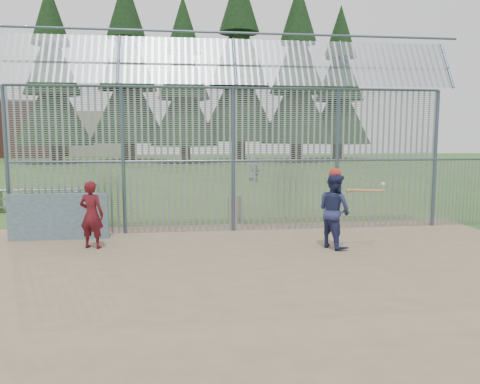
{
  "coord_description": "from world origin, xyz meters",
  "views": [
    {
      "loc": [
        -1.46,
        -9.46,
        2.68
      ],
      "look_at": [
        0.0,
        2.0,
        1.3
      ],
      "focal_mm": 35.0,
      "sensor_mm": 36.0,
      "label": 1
    }
  ],
  "objects": [
    {
      "name": "ground",
      "position": [
        0.0,
        0.0,
        0.0
      ],
      "size": [
        120.0,
        120.0,
        0.0
      ],
      "primitive_type": "plane",
      "color": "#2D511E",
      "rests_on": "ground"
    },
    {
      "name": "dirt_infield",
      "position": [
        0.0,
        -0.5,
        0.01
      ],
      "size": [
        14.0,
        10.0,
        0.02
      ],
      "primitive_type": "cube",
      "color": "#756047",
      "rests_on": "ground"
    },
    {
      "name": "dugout_wall",
      "position": [
        -4.6,
        2.9,
        0.62
      ],
      "size": [
        2.5,
        0.12,
        1.2
      ],
      "primitive_type": "cube",
      "color": "#38566B",
      "rests_on": "dirt_infield"
    },
    {
      "name": "batter",
      "position": [
        2.16,
        1.18,
        0.92
      ],
      "size": [
        0.98,
        1.08,
        1.79
      ],
      "primitive_type": "imported",
      "rotation": [
        0.0,
        0.0,
        2.01
      ],
      "color": "navy",
      "rests_on": "dirt_infield"
    },
    {
      "name": "onlooker",
      "position": [
        -3.58,
        1.85,
        0.83
      ],
      "size": [
        0.68,
        0.55,
        1.62
      ],
      "primitive_type": "imported",
      "rotation": [
        0.0,
        0.0,
        2.84
      ],
      "color": "maroon",
      "rests_on": "dirt_infield"
    },
    {
      "name": "bg_kid_standing",
      "position": [
        2.92,
        18.64,
        0.74
      ],
      "size": [
        0.81,
        0.62,
        1.47
      ],
      "primitive_type": "imported",
      "rotation": [
        0.0,
        0.0,
        3.38
      ],
      "color": "slate",
      "rests_on": "ground"
    },
    {
      "name": "bg_kid_seated",
      "position": [
        2.95,
        17.69,
        0.51
      ],
      "size": [
        0.64,
        0.5,
        1.01
      ],
      "primitive_type": "imported",
      "rotation": [
        0.0,
        0.0,
        2.64
      ],
      "color": "slate",
      "rests_on": "ground"
    },
    {
      "name": "batting_gear",
      "position": [
        2.29,
        1.16,
        1.73
      ],
      "size": [
        1.35,
        0.46,
        0.57
      ],
      "color": "#B32117",
      "rests_on": "ground"
    },
    {
      "name": "trash_can",
      "position": [
        0.28,
        5.29,
        0.38
      ],
      "size": [
        0.56,
        0.56,
        0.82
      ],
      "color": "gray",
      "rests_on": "ground"
    },
    {
      "name": "bleacher",
      "position": [
        -6.61,
        8.11,
        0.41
      ],
      "size": [
        3.0,
        0.95,
        0.72
      ],
      "color": "slate",
      "rests_on": "ground"
    },
    {
      "name": "backstop_fence",
      "position": [
        1.81,
        3.43,
        2.36
      ],
      "size": [
        20.09,
        0.81,
        5.3
      ],
      "color": "#47566B",
      "rests_on": "ground"
    },
    {
      "name": "conifer_row",
      "position": [
        1.93,
        41.51,
        10.83
      ],
      "size": [
        38.48,
        12.26,
        20.2
      ],
      "color": "#332319",
      "rests_on": "ground"
    },
    {
      "name": "distant_buildings",
      "position": [
        -23.18,
        56.49,
        3.6
      ],
      "size": [
        26.5,
        10.5,
        8.0
      ],
      "color": "brown",
      "rests_on": "ground"
    }
  ]
}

